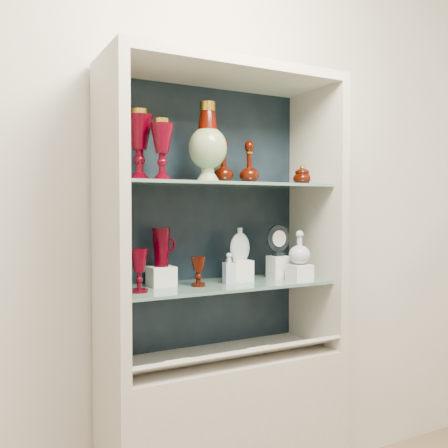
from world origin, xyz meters
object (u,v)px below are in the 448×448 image
flat_flask (240,243)px  cobalt_goblet (119,267)px  pedestal_lamp_left (139,146)px  lidded_bowl (302,175)px  ruby_decanter_a (223,158)px  pedestal_lamp_right (162,150)px  enamel_urn (208,142)px  ruby_goblet_tall (139,270)px  clear_square_bottle (229,268)px  ruby_pitcher (161,247)px  ruby_goblet_small (198,272)px  clear_round_decanter (300,248)px  cameo_medallion (278,240)px  ruby_decanter_b (249,161)px

flat_flask → cobalt_goblet: bearing=173.8°
pedestal_lamp_left → lidded_bowl: pedestal_lamp_left is taller
ruby_decanter_a → pedestal_lamp_right: bearing=-165.6°
lidded_bowl → enamel_urn: bearing=-173.0°
enamel_urn → lidded_bowl: 0.54m
pedestal_lamp_right → flat_flask: 0.54m
pedestal_lamp_right → enamel_urn: size_ratio=0.74×
enamel_urn → ruby_goblet_tall: 0.58m
pedestal_lamp_right → clear_square_bottle: 0.56m
enamel_urn → ruby_pitcher: enamel_urn is taller
cobalt_goblet → flat_flask: (0.54, 0.02, 0.07)m
pedestal_lamp_right → cobalt_goblet: 0.47m
enamel_urn → lidded_bowl: (0.52, 0.06, -0.11)m
pedestal_lamp_left → ruby_goblet_small: bearing=-16.3°
pedestal_lamp_left → enamel_urn: enamel_urn is taller
cobalt_goblet → clear_round_decanter: 0.78m
enamel_urn → lidded_bowl: size_ratio=3.40×
pedestal_lamp_right → ruby_goblet_tall: size_ratio=1.44×
flat_flask → cameo_medallion: bearing=-10.7°
ruby_decanter_a → cameo_medallion: ruby_decanter_a is taller
ruby_goblet_tall → clear_square_bottle: ruby_goblet_tall is taller
clear_square_bottle → flat_flask: 0.13m
ruby_goblet_small → flat_flask: flat_flask is taller
ruby_decanter_a → ruby_goblet_small: bearing=-157.8°
lidded_bowl → ruby_goblet_small: bearing=-174.4°
ruby_goblet_tall → clear_round_decanter: 0.72m
enamel_urn → ruby_decanter_b: enamel_urn is taller
ruby_pitcher → flat_flask: (0.35, -0.03, 0.00)m
lidded_bowl → ruby_goblet_tall: lidded_bowl is taller
flat_flask → ruby_decanter_b: bearing=-16.5°
lidded_bowl → ruby_goblet_tall: bearing=-174.4°
pedestal_lamp_right → clear_round_decanter: bearing=-4.4°
cobalt_goblet → flat_flask: 0.55m
enamel_urn → ruby_decanter_b: 0.24m
ruby_decanter_a → ruby_pitcher: size_ratio=1.38×
ruby_pitcher → flat_flask: size_ratio=1.08×
lidded_bowl → clear_square_bottle: 0.58m
pedestal_lamp_left → ruby_pitcher: pedestal_lamp_left is taller
pedestal_lamp_right → lidded_bowl: size_ratio=2.51×
enamel_urn → ruby_pitcher: size_ratio=2.04×
enamel_urn → cobalt_goblet: bearing=175.2°
pedestal_lamp_left → cobalt_goblet: (-0.10, -0.04, -0.47)m
ruby_decanter_b → ruby_pitcher: ruby_decanter_b is taller
ruby_decanter_a → cameo_medallion: 0.45m
pedestal_lamp_left → cobalt_goblet: size_ratio=1.49×
clear_square_bottle → ruby_decanter_b: bearing=17.1°
pedestal_lamp_right → ruby_decanter_a: (0.31, 0.08, -0.01)m
cameo_medallion → ruby_goblet_small: bearing=-178.6°
ruby_decanter_b → enamel_urn: bearing=-167.8°
clear_round_decanter → cameo_medallion: bearing=110.6°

